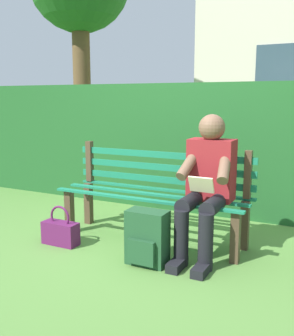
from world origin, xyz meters
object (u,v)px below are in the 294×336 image
Objects in this scene: backpack at (147,238)px; person_seated at (207,182)px; park_bench at (156,192)px; handbag at (60,232)px.

person_seated is at bearing -131.71° from backpack.
park_bench is at bearing -70.87° from backpack.
backpack is 1.22× the size of handbag.
handbag is at bearing 16.21° from person_seated.
person_seated is (-0.55, 0.18, 0.18)m from park_bench.
backpack is at bearing 177.92° from handbag.
park_bench is 4.10× the size of backpack.
park_bench is 1.53× the size of person_seated.
handbag is at bearing -2.08° from backpack.
park_bench is 0.65m from backpack.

